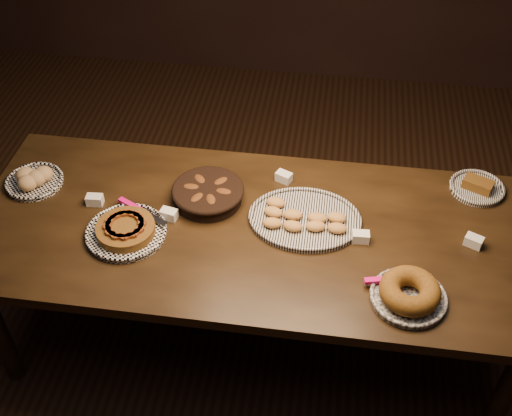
# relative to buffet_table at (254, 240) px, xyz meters

# --- Properties ---
(ground) EXTENTS (5.00, 5.00, 0.00)m
(ground) POSITION_rel_buffet_table_xyz_m (0.00, 0.00, -0.68)
(ground) COLOR black
(ground) RESTS_ON ground
(buffet_table) EXTENTS (2.40, 1.00, 0.75)m
(buffet_table) POSITION_rel_buffet_table_xyz_m (0.00, 0.00, 0.00)
(buffet_table) COLOR black
(buffet_table) RESTS_ON ground
(apple_tart_plate) EXTENTS (0.34, 0.36, 0.06)m
(apple_tart_plate) POSITION_rel_buffet_table_xyz_m (-0.52, -0.11, 0.10)
(apple_tart_plate) COLOR white
(apple_tart_plate) RESTS_ON buffet_table
(madeleine_platter) EXTENTS (0.48, 0.38, 0.05)m
(madeleine_platter) POSITION_rel_buffet_table_xyz_m (0.20, 0.07, 0.09)
(madeleine_platter) COLOR black
(madeleine_platter) RESTS_ON buffet_table
(bundt_cake_plate) EXTENTS (0.31, 0.29, 0.09)m
(bundt_cake_plate) POSITION_rel_buffet_table_xyz_m (0.63, -0.29, 0.11)
(bundt_cake_plate) COLOR black
(bundt_cake_plate) RESTS_ON buffet_table
(croissant_basket) EXTENTS (0.38, 0.38, 0.08)m
(croissant_basket) POSITION_rel_buffet_table_xyz_m (-0.22, 0.14, 0.12)
(croissant_basket) COLOR black
(croissant_basket) RESTS_ON buffet_table
(bread_roll_plate) EXTENTS (0.26, 0.26, 0.08)m
(bread_roll_plate) POSITION_rel_buffet_table_xyz_m (-1.02, 0.13, 0.11)
(bread_roll_plate) COLOR white
(bread_roll_plate) RESTS_ON buffet_table
(loaf_plate) EXTENTS (0.24, 0.24, 0.06)m
(loaf_plate) POSITION_rel_buffet_table_xyz_m (0.95, 0.38, 0.09)
(loaf_plate) COLOR black
(loaf_plate) RESTS_ON buffet_table
(tent_cards) EXTENTS (1.68, 0.39, 0.04)m
(tent_cards) POSITION_rel_buffet_table_xyz_m (0.07, 0.08, 0.10)
(tent_cards) COLOR white
(tent_cards) RESTS_ON buffet_table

